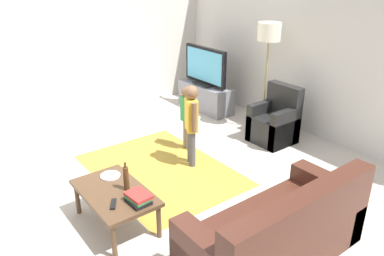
% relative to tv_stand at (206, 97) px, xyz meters
% --- Properties ---
extents(ground, '(7.80, 7.80, 0.00)m').
position_rel_tv_stand_xyz_m(ground, '(1.80, -2.30, -0.24)').
color(ground, beige).
extents(wall_back, '(6.00, 0.12, 2.70)m').
position_rel_tv_stand_xyz_m(wall_back, '(1.80, 0.70, 1.11)').
color(wall_back, silver).
rests_on(wall_back, ground).
extents(wall_left, '(0.12, 6.00, 2.70)m').
position_rel_tv_stand_xyz_m(wall_left, '(-1.20, -2.30, 1.11)').
color(wall_left, silver).
rests_on(wall_left, ground).
extents(area_rug, '(2.20, 1.60, 0.01)m').
position_rel_tv_stand_xyz_m(area_rug, '(1.50, -2.01, -0.24)').
color(area_rug, '#B28C33').
rests_on(area_rug, ground).
extents(tv_stand, '(1.20, 0.44, 0.50)m').
position_rel_tv_stand_xyz_m(tv_stand, '(0.00, 0.00, 0.00)').
color(tv_stand, slate).
rests_on(tv_stand, ground).
extents(tv, '(1.10, 0.28, 0.71)m').
position_rel_tv_stand_xyz_m(tv, '(-0.00, -0.02, 0.60)').
color(tv, black).
rests_on(tv, tv_stand).
extents(couch, '(0.80, 1.80, 0.86)m').
position_rel_tv_stand_xyz_m(couch, '(3.63, -2.07, 0.05)').
color(couch, '#472319').
rests_on(couch, ground).
extents(armchair, '(0.60, 0.60, 0.90)m').
position_rel_tv_stand_xyz_m(armchair, '(1.79, -0.04, 0.05)').
color(armchair, black).
rests_on(armchair, ground).
extents(floor_lamp, '(0.36, 0.36, 1.78)m').
position_rel_tv_stand_xyz_m(floor_lamp, '(1.35, 0.15, 1.30)').
color(floor_lamp, '#262626').
rests_on(floor_lamp, ground).
extents(child_near_tv, '(0.33, 0.16, 0.98)m').
position_rel_tv_stand_xyz_m(child_near_tv, '(1.18, -1.31, 0.35)').
color(child_near_tv, gray).
rests_on(child_near_tv, ground).
extents(child_center, '(0.36, 0.23, 1.15)m').
position_rel_tv_stand_xyz_m(child_center, '(1.61, -1.56, 0.45)').
color(child_center, '#4C4C59').
rests_on(child_center, ground).
extents(coffee_table, '(1.00, 0.60, 0.42)m').
position_rel_tv_stand_xyz_m(coffee_table, '(2.21, -3.02, 0.13)').
color(coffee_table, '#513823').
rests_on(coffee_table, ground).
extents(book_stack, '(0.27, 0.22, 0.09)m').
position_rel_tv_stand_xyz_m(book_stack, '(2.54, -2.93, 0.22)').
color(book_stack, black).
rests_on(book_stack, coffee_table).
extents(bottle, '(0.06, 0.06, 0.32)m').
position_rel_tv_stand_xyz_m(bottle, '(2.26, -2.90, 0.31)').
color(bottle, '#4C3319').
rests_on(bottle, coffee_table).
extents(tv_remote, '(0.17, 0.13, 0.02)m').
position_rel_tv_stand_xyz_m(tv_remote, '(2.43, -3.14, 0.19)').
color(tv_remote, black).
rests_on(tv_remote, coffee_table).
extents(plate, '(0.22, 0.22, 0.02)m').
position_rel_tv_stand_xyz_m(plate, '(1.91, -2.92, 0.18)').
color(plate, white).
rests_on(plate, coffee_table).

